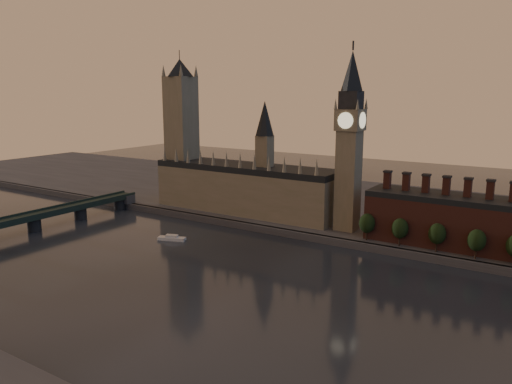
# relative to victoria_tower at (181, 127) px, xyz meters

# --- Properties ---
(ground) EXTENTS (900.00, 900.00, 0.00)m
(ground) POSITION_rel_victoria_tower_xyz_m (120.00, -115.00, -59.09)
(ground) COLOR black
(ground) RESTS_ON ground
(north_bank) EXTENTS (900.00, 182.00, 4.00)m
(north_bank) POSITION_rel_victoria_tower_xyz_m (120.00, 63.04, -57.09)
(north_bank) COLOR #45454A
(north_bank) RESTS_ON ground
(palace_of_westminster) EXTENTS (130.00, 30.30, 74.00)m
(palace_of_westminster) POSITION_rel_victoria_tower_xyz_m (55.59, -0.09, -37.46)
(palace_of_westminster) COLOR #7B6C58
(palace_of_westminster) RESTS_ON north_bank
(victoria_tower) EXTENTS (24.00, 24.00, 108.00)m
(victoria_tower) POSITION_rel_victoria_tower_xyz_m (0.00, 0.00, 0.00)
(victoria_tower) COLOR #7B6C58
(victoria_tower) RESTS_ON north_bank
(big_ben) EXTENTS (15.00, 15.00, 107.00)m
(big_ben) POSITION_rel_victoria_tower_xyz_m (130.00, -5.00, -2.26)
(big_ben) COLOR #7B6C58
(big_ben) RESTS_ON north_bank
(chimney_block) EXTENTS (110.00, 25.00, 37.00)m
(chimney_block) POSITION_rel_victoria_tower_xyz_m (200.00, -5.00, -41.27)
(chimney_block) COLOR brown
(chimney_block) RESTS_ON north_bank
(embankment_tree_0) EXTENTS (8.60, 8.60, 14.88)m
(embankment_tree_0) POSITION_rel_victoria_tower_xyz_m (147.68, -19.54, -45.62)
(embankment_tree_0) COLOR black
(embankment_tree_0) RESTS_ON north_bank
(embankment_tree_1) EXTENTS (8.60, 8.60, 14.88)m
(embankment_tree_1) POSITION_rel_victoria_tower_xyz_m (165.88, -20.10, -45.62)
(embankment_tree_1) COLOR black
(embankment_tree_1) RESTS_ON north_bank
(embankment_tree_2) EXTENTS (8.60, 8.60, 14.88)m
(embankment_tree_2) POSITION_rel_victoria_tower_xyz_m (184.68, -19.93, -45.62)
(embankment_tree_2) COLOR black
(embankment_tree_2) RESTS_ON north_bank
(embankment_tree_3) EXTENTS (8.60, 8.60, 14.88)m
(embankment_tree_3) POSITION_rel_victoria_tower_xyz_m (203.40, -21.17, -45.62)
(embankment_tree_3) COLOR black
(embankment_tree_3) RESTS_ON north_bank
(westminster_bridge) EXTENTS (14.00, 200.00, 11.55)m
(westminster_bridge) POSITION_rel_victoria_tower_xyz_m (-35.00, -117.70, -51.65)
(westminster_bridge) COLOR black
(westminster_bridge) RESTS_ON ground
(river_boat) EXTENTS (16.52, 9.71, 3.18)m
(river_boat) POSITION_rel_victoria_tower_xyz_m (49.26, -67.45, -57.87)
(river_boat) COLOR silver
(river_boat) RESTS_ON ground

